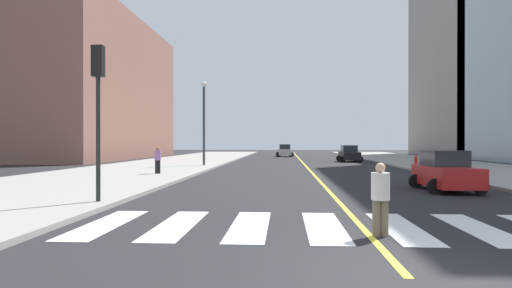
# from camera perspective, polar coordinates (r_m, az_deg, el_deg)

# --- Properties ---
(ground_plane) EXTENTS (220.00, 220.00, 0.00)m
(ground_plane) POSITION_cam_1_polar(r_m,az_deg,el_deg) (7.21, 19.29, -16.24)
(ground_plane) COLOR black
(sidewalk_kerb_west) EXTENTS (10.00, 120.00, 0.15)m
(sidewalk_kerb_west) POSITION_cam_1_polar(r_m,az_deg,el_deg) (28.66, -17.52, -3.72)
(sidewalk_kerb_west) COLOR gray
(sidewalk_kerb_west) RESTS_ON ground
(crosswalk_paint) EXTENTS (13.50, 4.00, 0.01)m
(crosswalk_paint) POSITION_cam_1_polar(r_m,az_deg,el_deg) (11.01, 13.58, -10.44)
(crosswalk_paint) COLOR silver
(crosswalk_paint) RESTS_ON ground
(lane_divider_paint) EXTENTS (0.16, 80.00, 0.01)m
(lane_divider_paint) POSITION_cam_1_polar(r_m,az_deg,el_deg) (46.74, 5.96, -2.27)
(lane_divider_paint) COLOR yellow
(lane_divider_paint) RESTS_ON ground
(parking_garage_concrete) EXTENTS (18.00, 24.00, 28.86)m
(parking_garage_concrete) POSITION_cam_1_polar(r_m,az_deg,el_deg) (73.98, 28.58, 9.84)
(parking_garage_concrete) COLOR gray
(parking_garage_concrete) RESTS_ON ground
(low_rise_brick_west) EXTENTS (16.00, 32.00, 17.49)m
(low_rise_brick_west) POSITION_cam_1_polar(r_m,az_deg,el_deg) (60.47, -21.95, 6.58)
(low_rise_brick_west) COLOR #87584B
(low_rise_brick_west) RESTS_ON ground
(car_black_nearest) EXTENTS (2.46, 3.88, 1.72)m
(car_black_nearest) POSITION_cam_1_polar(r_m,az_deg,el_deg) (46.81, 12.03, -1.29)
(car_black_nearest) COLOR black
(car_black_nearest) RESTS_ON ground
(car_silver_second) EXTENTS (2.55, 3.99, 1.75)m
(car_silver_second) POSITION_cam_1_polar(r_m,az_deg,el_deg) (62.09, 3.74, -0.90)
(car_silver_second) COLOR #B7B7BC
(car_silver_second) RESTS_ON ground
(car_red_third) EXTENTS (2.43, 3.84, 1.70)m
(car_red_third) POSITION_cam_1_polar(r_m,az_deg,el_deg) (20.11, 23.43, -3.34)
(car_red_third) COLOR red
(car_red_third) RESTS_ON ground
(traffic_light_far_corner) EXTENTS (0.36, 0.41, 4.99)m
(traffic_light_far_corner) POSITION_cam_1_polar(r_m,az_deg,el_deg) (14.99, -19.82, 6.36)
(traffic_light_far_corner) COLOR black
(traffic_light_far_corner) RESTS_ON sidewalk_kerb_west
(pedestrian_crossing) EXTENTS (0.39, 0.39, 1.60)m
(pedestrian_crossing) POSITION_cam_1_polar(r_m,az_deg,el_deg) (9.94, 15.87, -6.50)
(pedestrian_crossing) COLOR brown
(pedestrian_crossing) RESTS_ON ground
(pedestrian_walking_west) EXTENTS (0.40, 0.40, 1.61)m
(pedestrian_walking_west) POSITION_cam_1_polar(r_m,az_deg,el_deg) (27.13, -12.66, -1.89)
(pedestrian_walking_west) COLOR black
(pedestrian_walking_west) RESTS_ON sidewalk_kerb_west
(fire_hydrant) EXTENTS (0.26, 0.26, 0.89)m
(fire_hydrant) POSITION_cam_1_polar(r_m,az_deg,el_deg) (34.98, 20.08, -2.18)
(fire_hydrant) COLOR red
(fire_hydrant) RESTS_ON sidewalk_kerb_east
(street_lamp) EXTENTS (0.44, 0.44, 6.90)m
(street_lamp) POSITION_cam_1_polar(r_m,az_deg,el_deg) (36.51, -6.80, 3.70)
(street_lamp) COLOR #38383D
(street_lamp) RESTS_ON sidewalk_kerb_west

